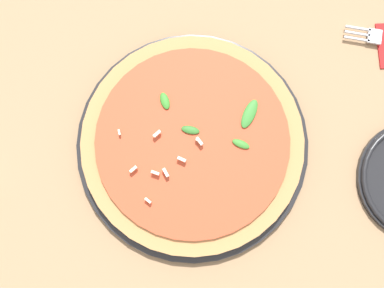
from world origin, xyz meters
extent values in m
plane|color=#9E7A56|center=(0.00, 0.00, 0.00)|extent=(6.00, 6.00, 0.00)
cylinder|color=black|center=(0.04, 0.00, 0.01)|extent=(0.35, 0.35, 0.01)
cylinder|color=#B7844C|center=(0.04, 0.00, 0.02)|extent=(0.33, 0.33, 0.02)
cylinder|color=#C64728|center=(0.04, 0.00, 0.03)|extent=(0.28, 0.28, 0.01)
ellipsoid|color=#3A822D|center=(-0.03, -0.01, 0.04)|extent=(0.03, 0.02, 0.01)
ellipsoid|color=#357D2E|center=(-0.04, -0.05, 0.04)|extent=(0.03, 0.05, 0.01)
ellipsoid|color=#358328|center=(0.09, -0.05, 0.04)|extent=(0.02, 0.03, 0.01)
ellipsoid|color=#33712A|center=(0.04, -0.02, 0.04)|extent=(0.03, 0.01, 0.01)
cube|color=#EFE5C6|center=(0.11, 0.06, 0.04)|extent=(0.01, 0.01, 0.01)
cube|color=#EFE5C6|center=(0.07, 0.05, 0.04)|extent=(0.01, 0.01, 0.01)
cube|color=#EFE5C6|center=(0.05, 0.03, 0.04)|extent=(0.01, 0.01, 0.01)
cube|color=#EFE5C6|center=(0.03, 0.00, 0.04)|extent=(0.01, 0.01, 0.01)
cube|color=#EFE5C6|center=(0.03, 0.00, 0.04)|extent=(0.01, 0.01, 0.01)
cube|color=#EFE5C6|center=(0.14, 0.01, 0.04)|extent=(0.01, 0.01, 0.00)
cube|color=#EFE5C6|center=(0.08, 0.10, 0.04)|extent=(0.01, 0.01, 0.01)
cube|color=#EFE5C6|center=(0.08, 0.06, 0.04)|extent=(0.01, 0.01, 0.01)
cube|color=#EFE5C6|center=(0.09, 0.00, 0.04)|extent=(0.01, 0.01, 0.01)
cube|color=silver|center=(-0.21, -0.22, 0.01)|extent=(0.02, 0.02, 0.00)
cube|color=silver|center=(-0.19, -0.23, 0.01)|extent=(0.04, 0.00, 0.00)
cube|color=silver|center=(-0.19, -0.22, 0.01)|extent=(0.04, 0.00, 0.00)
cube|color=silver|center=(-0.19, -0.21, 0.01)|extent=(0.04, 0.00, 0.00)
camera|label=1|loc=(0.02, 0.11, 0.67)|focal=42.00mm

